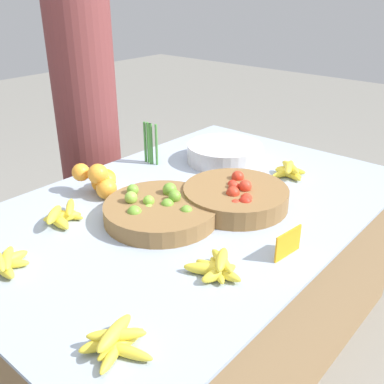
# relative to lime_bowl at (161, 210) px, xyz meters

# --- Properties ---
(ground_plane) EXTENTS (12.00, 12.00, 0.00)m
(ground_plane) POSITION_rel_lime_bowl_xyz_m (0.16, -0.01, -0.70)
(ground_plane) COLOR gray
(market_table) EXTENTS (1.74, 1.15, 0.67)m
(market_table) POSITION_rel_lime_bowl_xyz_m (0.16, -0.01, -0.37)
(market_table) COLOR olive
(market_table) RESTS_ON ground_plane
(lime_bowl) EXTENTS (0.41, 0.41, 0.10)m
(lime_bowl) POSITION_rel_lime_bowl_xyz_m (0.00, 0.00, 0.00)
(lime_bowl) COLOR olive
(lime_bowl) RESTS_ON market_table
(tomato_basket) EXTENTS (0.40, 0.40, 0.11)m
(tomato_basket) POSITION_rel_lime_bowl_xyz_m (0.26, -0.15, 0.01)
(tomato_basket) COLOR olive
(tomato_basket) RESTS_ON market_table
(orange_pile) EXTENTS (0.17, 0.20, 0.14)m
(orange_pile) POSITION_rel_lime_bowl_xyz_m (0.00, 0.34, 0.02)
(orange_pile) COLOR orange
(orange_pile) RESTS_ON market_table
(metal_bowl) EXTENTS (0.35, 0.35, 0.08)m
(metal_bowl) POSITION_rel_lime_bowl_xyz_m (0.60, 0.16, 0.01)
(metal_bowl) COLOR silver
(metal_bowl) RESTS_ON market_table
(price_sign) EXTENTS (0.12, 0.02, 0.09)m
(price_sign) POSITION_rel_lime_bowl_xyz_m (0.08, -0.47, 0.01)
(price_sign) COLOR orange
(price_sign) RESTS_ON market_table
(veg_bundle) EXTENTS (0.02, 0.08, 0.19)m
(veg_bundle) POSITION_rel_lime_bowl_xyz_m (0.36, 0.41, 0.06)
(veg_bundle) COLOR #428438
(veg_bundle) RESTS_ON market_table
(banana_bunch_front_center) EXTENTS (0.16, 0.16, 0.06)m
(banana_bunch_front_center) POSITION_rel_lime_bowl_xyz_m (-0.52, -0.36, -0.01)
(banana_bunch_front_center) COLOR yellow
(banana_bunch_front_center) RESTS_ON market_table
(banana_bunch_front_left) EXTENTS (0.15, 0.18, 0.06)m
(banana_bunch_front_left) POSITION_rel_lime_bowl_xyz_m (-0.14, -0.36, -0.01)
(banana_bunch_front_left) COLOR yellow
(banana_bunch_front_left) RESTS_ON market_table
(banana_bunch_front_right) EXTENTS (0.15, 0.16, 0.06)m
(banana_bunch_front_right) POSITION_rel_lime_bowl_xyz_m (0.64, -0.16, -0.01)
(banana_bunch_front_right) COLOR yellow
(banana_bunch_front_right) RESTS_ON market_table
(banana_bunch_middle_left) EXTENTS (0.14, 0.19, 0.06)m
(banana_bunch_middle_left) POSITION_rel_lime_bowl_xyz_m (-0.53, 0.14, -0.01)
(banana_bunch_middle_left) COLOR yellow
(banana_bunch_middle_left) RESTS_ON market_table
(banana_bunch_back_center) EXTENTS (0.19, 0.16, 0.06)m
(banana_bunch_back_center) POSITION_rel_lime_bowl_xyz_m (-0.25, 0.25, -0.01)
(banana_bunch_back_center) COLOR yellow
(banana_bunch_back_center) RESTS_ON market_table
(vendor_person) EXTENTS (0.32, 0.32, 1.54)m
(vendor_person) POSITION_rel_lime_bowl_xyz_m (0.35, 0.86, 0.01)
(vendor_person) COLOR brown
(vendor_person) RESTS_ON ground_plane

